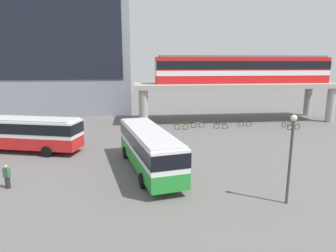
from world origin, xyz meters
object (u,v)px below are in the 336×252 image
bicycle_black (221,126)px  bicycle_blue (245,124)px  bicycle_silver (198,125)px  bus_secondary (22,131)px  pedestrian_near_building (7,177)px  bus_main (149,146)px  station_building (63,49)px  pedestrian_at_kerb (146,130)px  bicycle_brown (294,127)px  bicycle_orange (181,127)px  bicycle_green (287,124)px  train (243,69)px

bicycle_black → bicycle_blue: bearing=15.6°
bicycle_blue → bicycle_silver: same height
bus_secondary → pedestrian_near_building: size_ratio=6.99×
bus_secondary → bus_main: bearing=-29.0°
station_building → pedestrian_at_kerb: (13.10, -21.67, -9.72)m
station_building → bicycle_blue: station_building is taller
pedestrian_near_building → bus_secondary: bearing=102.5°
bicycle_brown → bicycle_silver: size_ratio=1.00×
bicycle_orange → bicycle_black: same height
pedestrian_at_kerb → bus_main: bearing=-91.0°
bus_secondary → bicycle_orange: (16.26, 7.55, -1.63)m
bicycle_orange → bicycle_green: bearing=-0.0°
bicycle_black → pedestrian_at_kerb: size_ratio=0.96×
station_building → train: size_ratio=0.92×
station_building → bus_main: size_ratio=2.02×
bus_main → pedestrian_near_building: (-9.54, -2.30, -1.23)m
bus_secondary → bicycle_orange: bearing=24.9°
bicycle_brown → bicycle_orange: bearing=173.4°
train → bicycle_silver: (-7.30, -4.34, -7.00)m
bicycle_black → bicycle_green: bearing=0.2°
pedestrian_near_building → bus_main: bearing=13.6°
bicycle_green → station_building: bearing=150.1°
train → bicycle_blue: 8.31m
bus_main → bicycle_black: 17.10m
bicycle_green → bicycle_black: bearing=-179.8°
bus_secondary → pedestrian_at_kerb: bus_secondary is taller
pedestrian_near_building → bicycle_blue: bearing=36.7°
station_building → bicycle_black: (22.80, -18.23, -10.19)m
bicycle_brown → pedestrian_at_kerb: bearing=-174.3°
train → bicycle_orange: (-9.60, -5.34, -7.00)m
bus_main → bicycle_black: size_ratio=6.73×
bicycle_green → bicycle_black: 8.90m
train → pedestrian_near_building: bearing=-138.0°
bus_main → pedestrian_near_building: size_ratio=6.99×
bicycle_black → bicycle_silver: size_ratio=0.94×
bicycle_black → pedestrian_near_building: pedestrian_near_building is taller
station_building → train: 30.36m
bus_secondary → bicycle_green: 31.21m
bicycle_silver → bicycle_orange: bearing=-156.5°
train → bicycle_silver: size_ratio=13.84×
station_building → bicycle_silver: (20.03, -17.18, -10.19)m
train → bicycle_black: (-4.53, -5.38, -7.00)m
bicycle_green → bicycle_brown: bearing=-88.9°
bus_secondary → station_building: bearing=93.2°
bus_main → bicycle_orange: size_ratio=6.36×
train → bicycle_brown: train is taller
bicycle_black → bicycle_silver: (-2.77, 1.04, 0.00)m
bus_main → bicycle_brown: bearing=33.1°
bicycle_green → bicycle_silver: size_ratio=0.95×
pedestrian_at_kerb → train: bearing=31.8°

